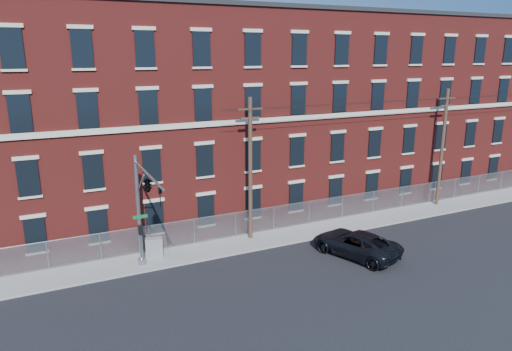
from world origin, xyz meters
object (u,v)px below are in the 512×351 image
Objects in this scene: traffic_signal_mast at (145,194)px; utility_cabinet at (154,248)px; utility_pole_near at (250,167)px; pickup_truck at (356,244)px.

traffic_signal_mast is 5.19× the size of utility_cabinet.
utility_pole_near is at bearing 16.21° from utility_cabinet.
traffic_signal_mast is at bearing -29.01° from pickup_truck.
utility_pole_near is 8.39m from utility_cabinet.
traffic_signal_mast is 8.70m from utility_pole_near.
utility_cabinet is at bearing -42.65° from pickup_truck.
utility_cabinet is (-12.13, 5.05, -0.03)m from pickup_truck.
utility_pole_near reaches higher than utility_cabinet.
utility_pole_near is at bearing 23.14° from traffic_signal_mast.
traffic_signal_mast is at bearing -95.18° from utility_cabinet.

